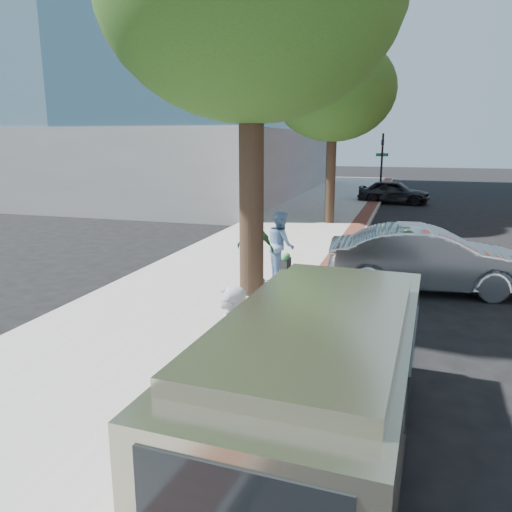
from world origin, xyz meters
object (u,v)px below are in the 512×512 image
at_px(person_green, 255,248).
at_px(sedan_silver, 428,259).
at_px(parking_meter, 285,279).
at_px(person_officer, 281,244).
at_px(person_gray, 230,353).
at_px(bg_car, 394,192).
at_px(van, 322,373).

distance_m(person_green, sedan_silver, 4.00).
height_order(parking_meter, person_officer, person_officer).
relative_size(parking_meter, person_gray, 0.90).
bearing_deg(parking_meter, person_green, 115.70).
height_order(person_gray, bg_car, person_gray).
height_order(person_green, van, person_green).
distance_m(parking_meter, sedan_silver, 4.81).
relative_size(sedan_silver, bg_car, 1.19).
xyz_separation_m(person_officer, person_green, (-0.42, -0.72, 0.03)).
bearing_deg(parking_meter, sedan_silver, 60.43).
xyz_separation_m(person_green, van, (2.56, -5.80, -0.03)).
height_order(person_green, bg_car, person_green).
distance_m(parking_meter, person_gray, 2.56).
height_order(person_gray, person_officer, person_gray).
bearing_deg(person_officer, van, 169.18).
bearing_deg(person_gray, parking_meter, 174.74).
distance_m(parking_meter, person_green, 3.40).
bearing_deg(bg_car, van, -175.20).
distance_m(person_gray, person_green, 5.78).
height_order(person_gray, sedan_silver, person_gray).
bearing_deg(van, person_gray, 172.77).
height_order(parking_meter, van, van).
distance_m(parking_meter, van, 2.96).
relative_size(person_gray, person_officer, 1.01).
bearing_deg(parking_meter, person_officer, 105.56).
bearing_deg(person_green, sedan_silver, -146.82).
bearing_deg(person_green, van, 130.83).
height_order(person_green, sedan_silver, person_green).
relative_size(parking_meter, person_green, 0.87).
xyz_separation_m(person_gray, person_officer, (-1.01, 6.32, -0.00)).
bearing_deg(sedan_silver, bg_car, -1.51).
bearing_deg(sedan_silver, van, 163.35).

